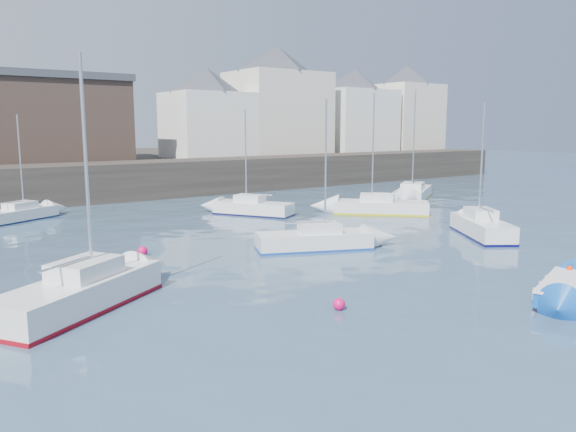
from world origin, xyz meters
TOP-DOWN VIEW (x-y plane):
  - water at (0.00, 0.00)m, footprint 220.00×220.00m
  - quay_wall at (0.00, 35.00)m, footprint 90.00×5.00m
  - land_strip at (0.00, 53.00)m, footprint 90.00×32.00m
  - bldg_east_a at (20.00, 42.00)m, footprint 13.36×13.36m
  - bldg_east_b at (31.00, 41.50)m, footprint 11.88×11.88m
  - bldg_east_c at (40.00, 41.50)m, footprint 11.14×11.14m
  - bldg_east_d at (11.00, 41.50)m, footprint 11.14×11.14m
  - warehouse at (-6.00, 43.00)m, footprint 16.40×10.40m
  - blue_dinghy at (2.45, -1.08)m, footprint 4.21×2.85m
  - sailboat_a at (-11.28, 7.83)m, footprint 6.39×5.18m
  - sailboat_b at (0.56, 10.55)m, footprint 5.84×3.80m
  - sailboat_c at (9.88, 7.77)m, footprint 4.47×5.50m
  - sailboat_d at (11.22, 16.81)m, footprint 5.94×5.94m
  - sailboat_f at (3.80, 21.40)m, footprint 4.29×5.50m
  - sailboat_g at (19.02, 20.90)m, footprint 7.00×5.71m
  - sailboat_h at (-9.62, 27.95)m, footprint 5.33×3.96m
  - buoy_near at (-4.46, 2.89)m, footprint 0.41×0.41m
  - buoy_mid at (4.02, 9.71)m, footprint 0.43×0.43m
  - buoy_far at (-6.77, 14.11)m, footprint 0.46×0.46m

SIDE VIEW (x-z plane):
  - water at x=0.00m, z-range 0.00..0.00m
  - buoy_near at x=-4.46m, z-range -0.20..0.20m
  - buoy_mid at x=4.02m, z-range -0.21..0.21m
  - buoy_far at x=-6.77m, z-range -0.23..0.23m
  - blue_dinghy at x=2.45m, z-range 0.04..0.78m
  - sailboat_h at x=-9.62m, z-range -2.90..3.76m
  - sailboat_b at x=0.56m, z-range -3.12..4.06m
  - sailboat_d at x=11.22m, z-range -3.57..4.55m
  - sailboat_f at x=3.80m, z-range -3.01..4.00m
  - sailboat_g at x=19.02m, z-range -3.89..4.89m
  - sailboat_c at x=9.88m, z-range -3.04..4.13m
  - sailboat_a at x=-11.28m, z-range -3.54..4.69m
  - land_strip at x=0.00m, z-range 0.00..2.80m
  - quay_wall at x=0.00m, z-range 0.00..3.00m
  - warehouse at x=-6.00m, z-range 2.82..10.42m
  - bldg_east_d at x=11.00m, z-range 2.89..11.84m
  - bldg_east_b at x=31.00m, z-range 2.89..12.84m
  - bldg_east_c at x=40.00m, z-range 2.90..13.85m
  - bldg_east_a at x=20.00m, z-range 2.91..14.71m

